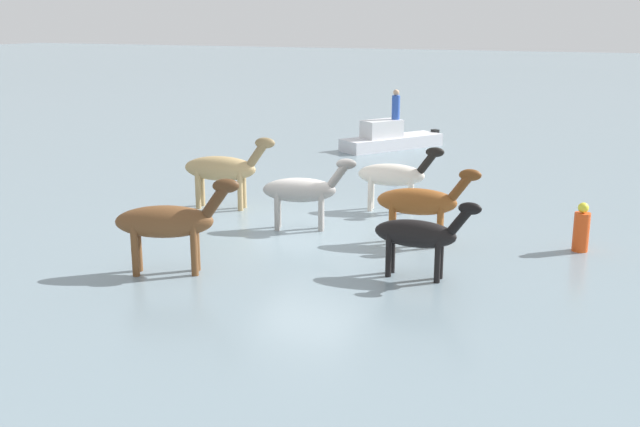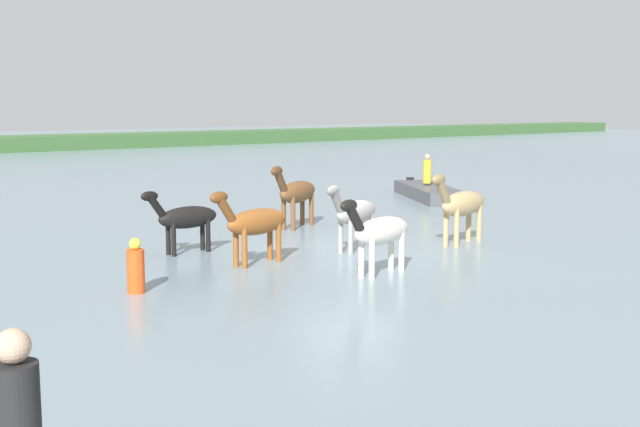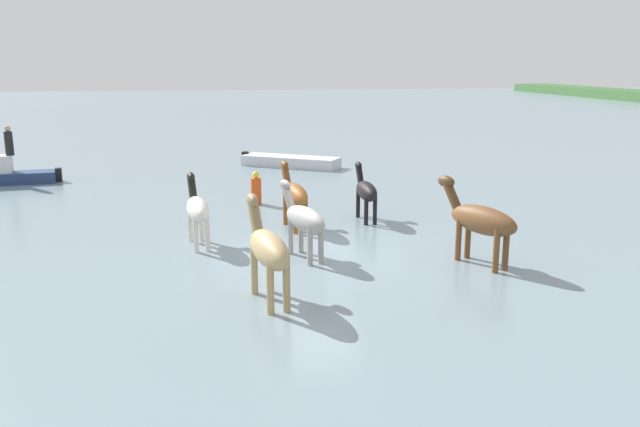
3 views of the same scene
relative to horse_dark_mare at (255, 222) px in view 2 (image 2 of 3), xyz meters
name	(u,v)px [view 2 (image 2 of 3)]	position (x,y,z in m)	size (l,w,h in m)	color
ground_plane	(344,251)	(2.86, 0.04, -1.02)	(203.56, 203.56, 0.00)	gray
horse_dark_mare	(255,222)	(0.00, 0.00, 0.00)	(2.41, 0.83, 1.86)	brown
horse_mid_herd	(380,231)	(1.49, -2.77, -0.02)	(2.36, 0.82, 1.82)	silver
horse_rear_stallion	(185,218)	(-0.59, 2.30, -0.09)	(2.17, 0.54, 1.69)	black
horse_dun_straggler	(355,213)	(3.06, -0.14, -0.02)	(2.33, 1.10, 1.82)	#9E9993
horse_chestnut_trailing	(461,204)	(5.95, -1.26, 0.09)	(2.63, 0.98, 2.03)	tan
horse_gray_outer	(296,192)	(4.25, 3.98, 0.09)	(2.52, 1.44, 2.01)	brown
boat_skiff_near	(428,194)	(13.20, 6.85, -0.84)	(4.00, 5.47, 0.76)	#4C4C51
person_watcher_seated	(427,170)	(13.27, 7.01, 0.14)	(0.32, 0.32, 1.19)	yellow
person_spotter_bow	(17,421)	(-8.93, -10.39, 0.69)	(0.32, 0.32, 1.19)	black
buoy_channel_marker	(136,268)	(-3.53, -0.91, -0.51)	(0.36, 0.36, 1.14)	#E54C19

